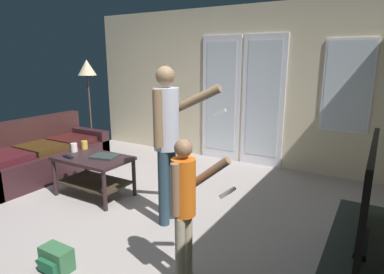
# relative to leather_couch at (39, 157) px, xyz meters

# --- Properties ---
(ground_plane) EXTENTS (5.38, 5.38, 0.02)m
(ground_plane) POSITION_rel_leather_couch_xyz_m (2.01, -0.43, -0.30)
(ground_plane) COLOR #A29794
(wall_back_with_doors) EXTENTS (5.38, 0.09, 2.59)m
(wall_back_with_doors) POSITION_rel_leather_couch_xyz_m (2.09, 2.22, 0.97)
(wall_back_with_doors) COLOR beige
(wall_back_with_doors) RESTS_ON ground_plane
(leather_couch) EXTENTS (0.87, 1.98, 0.84)m
(leather_couch) POSITION_rel_leather_couch_xyz_m (0.00, 0.00, 0.00)
(leather_couch) COLOR #321B1F
(leather_couch) RESTS_ON ground_plane
(coffee_table) EXTENTS (0.95, 0.59, 0.52)m
(coffee_table) POSITION_rel_leather_couch_xyz_m (1.27, -0.10, 0.09)
(coffee_table) COLOR #2F1E21
(coffee_table) RESTS_ON ground_plane
(tv_stand) EXTENTS (0.44, 1.56, 0.44)m
(tv_stand) POSITION_rel_leather_couch_xyz_m (4.35, -0.47, -0.07)
(tv_stand) COLOR black
(tv_stand) RESTS_ON ground_plane
(flat_screen_tv) EXTENTS (0.08, 1.18, 0.74)m
(flat_screen_tv) POSITION_rel_leather_couch_xyz_m (4.34, -0.47, 0.53)
(flat_screen_tv) COLOR black
(flat_screen_tv) RESTS_ON tv_stand
(person_adult) EXTENTS (0.68, 0.52, 1.66)m
(person_adult) POSITION_rel_leather_couch_xyz_m (2.49, -0.18, 0.71)
(person_adult) COLOR #2A404D
(person_adult) RESTS_ON ground_plane
(person_child) EXTENTS (0.45, 0.33, 1.16)m
(person_child) POSITION_rel_leather_couch_xyz_m (3.15, -0.93, 0.41)
(person_child) COLOR tan
(person_child) RESTS_ON ground_plane
(floor_lamp) EXTENTS (0.33, 0.33, 1.71)m
(floor_lamp) POSITION_rel_leather_couch_xyz_m (-0.29, 1.31, 1.19)
(floor_lamp) COLOR #362927
(floor_lamp) RESTS_ON ground_plane
(backpack) EXTENTS (0.28, 0.19, 0.20)m
(backpack) POSITION_rel_leather_couch_xyz_m (2.16, -1.37, -0.19)
(backpack) COLOR #346741
(backpack) RESTS_ON ground_plane
(laptop_closed) EXTENTS (0.36, 0.31, 0.03)m
(laptop_closed) POSITION_rel_leather_couch_xyz_m (1.42, -0.04, 0.25)
(laptop_closed) COLOR #2E3A37
(laptop_closed) RESTS_ON coffee_table
(cup_near_edge) EXTENTS (0.09, 0.09, 0.11)m
(cup_near_edge) POSITION_rel_leather_couch_xyz_m (0.88, -0.06, 0.29)
(cup_near_edge) COLOR white
(cup_near_edge) RESTS_ON coffee_table
(cup_by_laptop) EXTENTS (0.08, 0.08, 0.11)m
(cup_by_laptop) POSITION_rel_leather_couch_xyz_m (0.88, 0.11, 0.29)
(cup_by_laptop) COLOR gold
(cup_by_laptop) RESTS_ON coffee_table
(tv_remote_black) EXTENTS (0.18, 0.08, 0.02)m
(tv_remote_black) POSITION_rel_leather_couch_xyz_m (1.03, -0.28, 0.24)
(tv_remote_black) COLOR black
(tv_remote_black) RESTS_ON coffee_table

